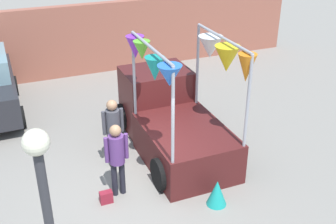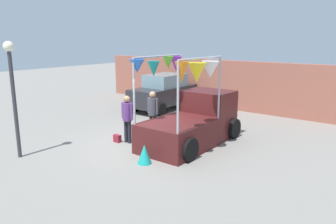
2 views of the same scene
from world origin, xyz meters
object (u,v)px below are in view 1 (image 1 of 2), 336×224
Objects in this scene: street_lamp at (49,219)px; handbag at (106,197)px; vendor_truck at (170,114)px; person_customer at (117,153)px; person_vendor at (113,127)px; folded_kite_bundle_teal at (217,193)px.

handbag is at bearing 65.29° from street_lamp.
handbag is 0.08× the size of street_lamp.
vendor_truck is 2.44m from person_customer.
vendor_truck is at bearing 13.45° from person_vendor.
street_lamp is at bearing -127.43° from vendor_truck.
person_customer is 0.98× the size of person_vendor.
street_lamp is (-1.73, -3.21, 1.36)m from person_customer.
handbag is 2.41m from folded_kite_bundle_teal.
person_customer is 1.01m from handbag.
vendor_truck is at bearing 38.98° from person_customer.
vendor_truck reaches higher than handbag.
person_vendor is 1.75m from handbag.
person_vendor reaches higher than folded_kite_bundle_teal.
person_vendor is 4.96m from street_lamp.
vendor_truck reaches higher than person_customer.
vendor_truck is 2.28× the size of person_vendor.
person_vendor reaches higher than person_customer.
street_lamp reaches higher than folded_kite_bundle_teal.
person_customer is at bearing -102.25° from person_vendor.
person_customer is 6.26× the size of handbag.
folded_kite_bundle_teal is (3.59, 2.04, -2.13)m from street_lamp.
vendor_truck reaches higher than folded_kite_bundle_teal.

